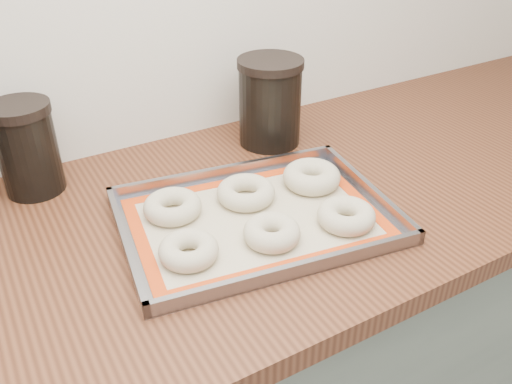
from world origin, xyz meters
TOP-DOWN VIEW (x-y plane):
  - countertop at (0.00, 1.68)m, footprint 3.06×0.68m
  - baking_tray at (0.15, 1.62)m, footprint 0.50×0.39m
  - baking_mat at (0.15, 1.62)m, footprint 0.46×0.35m
  - bagel_front_left at (0.01, 1.57)m, footprint 0.11×0.11m
  - bagel_front_mid at (0.14, 1.55)m, footprint 0.11×0.11m
  - bagel_front_right at (0.28, 1.53)m, footprint 0.13×0.13m
  - bagel_back_left at (0.03, 1.70)m, footprint 0.11×0.11m
  - bagel_back_mid at (0.17, 1.68)m, footprint 0.12×0.12m
  - bagel_back_right at (0.30, 1.66)m, footprint 0.12×0.12m
  - canister_mid at (-0.16, 1.92)m, footprint 0.11×0.11m
  - canister_right at (0.33, 1.87)m, footprint 0.14×0.14m

SIDE VIEW (x-z plane):
  - countertop at x=0.00m, z-range 0.86..0.90m
  - baking_mat at x=0.15m, z-range 0.90..0.91m
  - baking_tray at x=0.15m, z-range 0.89..0.92m
  - bagel_front_left at x=0.01m, z-range 0.90..0.94m
  - bagel_back_mid at x=0.17m, z-range 0.90..0.94m
  - bagel_back_left at x=0.03m, z-range 0.90..0.94m
  - bagel_front_right at x=0.28m, z-range 0.90..0.94m
  - bagel_front_mid at x=0.14m, z-range 0.90..0.94m
  - bagel_back_right at x=0.30m, z-range 0.90..0.94m
  - canister_mid at x=-0.16m, z-range 0.90..1.08m
  - canister_right at x=0.33m, z-range 0.90..1.09m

